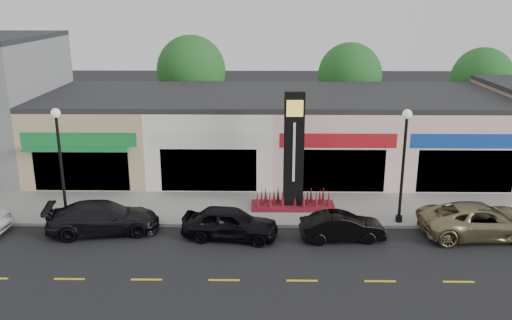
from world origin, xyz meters
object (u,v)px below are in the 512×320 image
(car_dark_sedan, at_px, (103,218))
(car_black_conv, at_px, (342,227))
(car_gold_suv, at_px, (481,221))
(lamp_east_near, at_px, (404,155))
(car_black_sedan, at_px, (230,223))
(pylon_sign, at_px, (293,168))
(lamp_west_near, at_px, (60,154))

(car_dark_sedan, distance_m, car_black_conv, 10.94)
(car_black_conv, distance_m, car_gold_suv, 6.34)
(lamp_east_near, xyz_separation_m, car_dark_sedan, (-13.87, -1.14, -2.74))
(car_dark_sedan, xyz_separation_m, car_black_sedan, (5.89, -0.53, -0.00))
(pylon_sign, distance_m, car_dark_sedan, 9.44)
(lamp_east_near, relative_size, car_black_sedan, 1.27)
(lamp_east_near, relative_size, car_black_conv, 1.46)
(lamp_west_near, bearing_deg, car_dark_sedan, -28.10)
(pylon_sign, bearing_deg, car_dark_sedan, -162.29)
(pylon_sign, xyz_separation_m, car_gold_suv, (8.37, -2.98, -1.51))
(car_dark_sedan, height_order, car_black_conv, car_dark_sedan)
(car_dark_sedan, bearing_deg, car_black_sedan, -104.58)
(lamp_west_near, relative_size, car_gold_suv, 1.00)
(lamp_west_near, distance_m, lamp_east_near, 16.00)
(lamp_east_near, distance_m, pylon_sign, 5.42)
(lamp_east_near, bearing_deg, lamp_west_near, 180.00)
(car_dark_sedan, distance_m, car_black_sedan, 5.91)
(lamp_west_near, relative_size, car_dark_sedan, 1.08)
(car_dark_sedan, xyz_separation_m, car_black_conv, (10.92, -0.61, -0.12))
(pylon_sign, height_order, car_black_conv, pylon_sign)
(car_black_conv, bearing_deg, lamp_west_near, 77.78)
(pylon_sign, bearing_deg, lamp_west_near, -171.23)
(lamp_west_near, bearing_deg, car_black_conv, -7.61)
(car_black_conv, bearing_deg, lamp_east_near, -64.06)
(car_black_conv, bearing_deg, car_gold_suv, -90.45)
(lamp_west_near, xyz_separation_m, car_gold_suv, (19.37, -1.28, -2.71))
(pylon_sign, bearing_deg, lamp_east_near, -18.75)
(car_black_sedan, bearing_deg, pylon_sign, -34.10)
(car_dark_sedan, height_order, car_gold_suv, car_gold_suv)
(lamp_east_near, height_order, car_gold_suv, lamp_east_near)
(car_black_sedan, xyz_separation_m, car_gold_suv, (11.36, 0.38, 0.03))
(pylon_sign, bearing_deg, car_gold_suv, -19.60)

